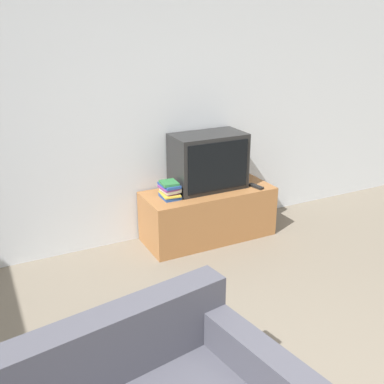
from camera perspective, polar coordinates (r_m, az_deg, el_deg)
The scene contains 5 objects.
wall_back at distance 4.18m, azimuth -10.52°, elevation 9.90°, with size 9.00×0.06×2.60m.
tv_stand at distance 4.53m, azimuth 2.05°, elevation -2.78°, with size 1.30×0.54×0.51m.
television at distance 4.41m, azimuth 2.07°, elevation 3.92°, with size 0.72×0.41×0.55m.
book_stack at distance 4.21m, azimuth -2.85°, elevation 0.26°, with size 0.18×0.23×0.16m.
remote_on_stand at distance 4.54m, azimuth 8.14°, elevation 0.70°, with size 0.08×0.17×0.02m.
Camera 1 is at (-1.15, -0.92, 2.06)m, focal length 42.00 mm.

